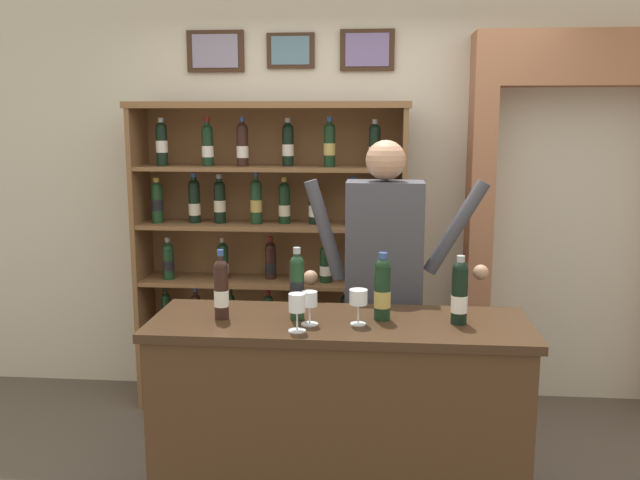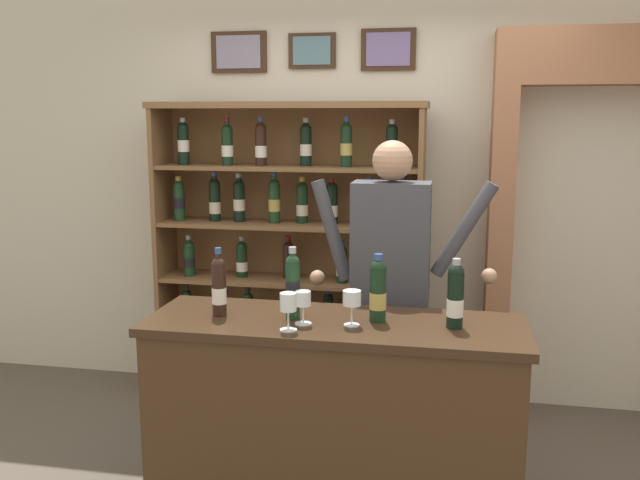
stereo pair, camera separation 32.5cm
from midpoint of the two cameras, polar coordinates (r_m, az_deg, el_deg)
name	(u,v)px [view 1 (the left image)]	position (r m, az deg, el deg)	size (l,w,h in m)	color
back_wall	(354,152)	(4.60, 0.79, 7.29)	(12.00, 0.19, 3.27)	beige
wine_shelf	(271,245)	(4.41, -6.20, -0.46)	(1.73, 0.37, 1.96)	brown
archway_doorway	(577,196)	(4.61, 18.71, 3.48)	(1.39, 0.45, 2.38)	#9E6647
tasting_counter	(339,421)	(3.28, -1.35, -14.83)	(1.71, 0.58, 0.97)	#422B19
shopkeeper	(384,269)	(3.60, 2.80, -2.42)	(0.97, 0.22, 1.76)	#2D3347
tasting_bottle_rosso	(221,288)	(3.16, -11.14, -4.00)	(0.07, 0.07, 0.32)	black
tasting_bottle_prosecco	(297,285)	(3.09, -4.94, -3.80)	(0.07, 0.07, 0.33)	#19381E
tasting_bottle_grappa	(382,288)	(3.09, 2.21, -4.06)	(0.08, 0.08, 0.31)	black
tasting_bottle_riserva	(460,292)	(3.05, 8.55, -4.35)	(0.07, 0.07, 0.31)	black
wine_glass_center	(358,299)	(3.02, 0.12, -4.92)	(0.08, 0.08, 0.16)	silver
wine_glass_right	(310,302)	(3.03, -3.96, -5.16)	(0.08, 0.08, 0.15)	silver
wine_glass_spare	(297,305)	(2.93, -5.11, -5.48)	(0.08, 0.08, 0.17)	silver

